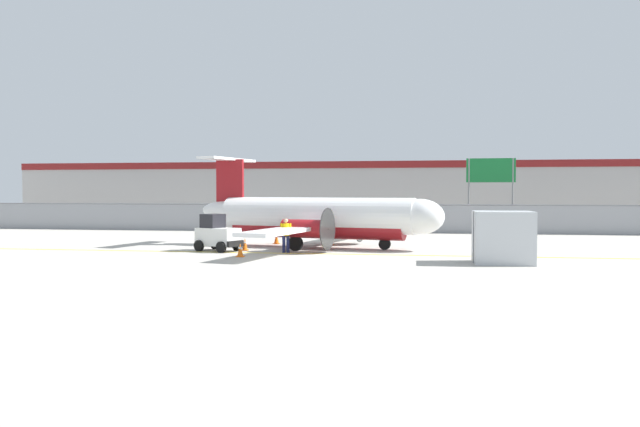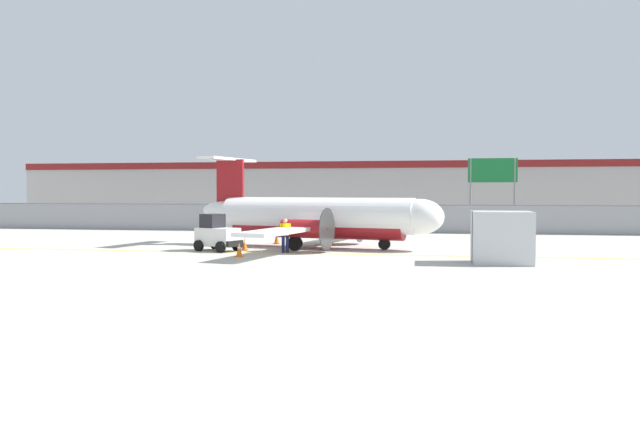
{
  "view_description": "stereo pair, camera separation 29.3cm",
  "coord_description": "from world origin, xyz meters",
  "px_view_note": "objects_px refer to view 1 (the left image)",
  "views": [
    {
      "loc": [
        3.95,
        -27.76,
        3.05
      ],
      "look_at": [
        -1.47,
        6.4,
        1.8
      ],
      "focal_mm": 35.0,
      "sensor_mm": 36.0,
      "label": 1
    },
    {
      "loc": [
        4.24,
        -27.71,
        3.05
      ],
      "look_at": [
        -1.47,
        6.4,
        1.8
      ],
      "focal_mm": 35.0,
      "sensor_mm": 36.0,
      "label": 2
    }
  ],
  "objects_px": {
    "traffic_cone_far_right": "(276,238)",
    "traffic_cone_near_right": "(331,240)",
    "traffic_cone_near_left": "(245,244)",
    "highway_sign": "(491,176)",
    "parked_car_4": "(535,217)",
    "baggage_tug": "(217,234)",
    "traffic_cone_far_left": "(240,250)",
    "parked_car_1": "(304,214)",
    "parked_car_2": "(381,214)",
    "ground_crew_worker": "(286,234)",
    "cargo_container": "(503,237)",
    "parked_car_3": "(464,215)",
    "parked_car_0": "(236,215)",
    "commuter_airplane": "(321,218)"
  },
  "relations": [
    {
      "from": "ground_crew_worker",
      "to": "traffic_cone_near_right",
      "type": "distance_m",
      "value": 4.99
    },
    {
      "from": "commuter_airplane",
      "to": "parked_car_4",
      "type": "xyz_separation_m",
      "value": [
        14.88,
        21.46,
        -0.71
      ]
    },
    {
      "from": "traffic_cone_near_left",
      "to": "parked_car_3",
      "type": "bearing_deg",
      "value": 64.22
    },
    {
      "from": "traffic_cone_far_left",
      "to": "highway_sign",
      "type": "distance_m",
      "value": 24.68
    },
    {
      "from": "ground_crew_worker",
      "to": "parked_car_4",
      "type": "xyz_separation_m",
      "value": [
        16.16,
        24.58,
        -0.06
      ]
    },
    {
      "from": "baggage_tug",
      "to": "parked_car_0",
      "type": "xyz_separation_m",
      "value": [
        -6.45,
        24.75,
        0.04
      ]
    },
    {
      "from": "traffic_cone_near_right",
      "to": "cargo_container",
      "type": "bearing_deg",
      "value": -42.31
    },
    {
      "from": "ground_crew_worker",
      "to": "parked_car_2",
      "type": "relative_size",
      "value": 0.4
    },
    {
      "from": "traffic_cone_near_left",
      "to": "parked_car_0",
      "type": "relative_size",
      "value": 0.15
    },
    {
      "from": "traffic_cone_near_left",
      "to": "traffic_cone_far_left",
      "type": "distance_m",
      "value": 3.08
    },
    {
      "from": "baggage_tug",
      "to": "parked_car_4",
      "type": "relative_size",
      "value": 0.6
    },
    {
      "from": "cargo_container",
      "to": "parked_car_3",
      "type": "xyz_separation_m",
      "value": [
        0.5,
        30.34,
        -0.21
      ]
    },
    {
      "from": "baggage_tug",
      "to": "highway_sign",
      "type": "bearing_deg",
      "value": 73.47
    },
    {
      "from": "commuter_airplane",
      "to": "cargo_container",
      "type": "height_order",
      "value": "commuter_airplane"
    },
    {
      "from": "traffic_cone_near_left",
      "to": "highway_sign",
      "type": "xyz_separation_m",
      "value": [
        14.12,
        17.29,
        3.83
      ]
    },
    {
      "from": "traffic_cone_near_left",
      "to": "parked_car_1",
      "type": "bearing_deg",
      "value": 93.79
    },
    {
      "from": "parked_car_4",
      "to": "highway_sign",
      "type": "bearing_deg",
      "value": 51.7
    },
    {
      "from": "traffic_cone_near_right",
      "to": "traffic_cone_far_left",
      "type": "height_order",
      "value": "same"
    },
    {
      "from": "ground_crew_worker",
      "to": "traffic_cone_near_left",
      "type": "relative_size",
      "value": 2.66
    },
    {
      "from": "baggage_tug",
      "to": "highway_sign",
      "type": "distance_m",
      "value": 23.78
    },
    {
      "from": "parked_car_1",
      "to": "parked_car_2",
      "type": "bearing_deg",
      "value": 14.24
    },
    {
      "from": "highway_sign",
      "to": "parked_car_1",
      "type": "bearing_deg",
      "value": 150.6
    },
    {
      "from": "ground_crew_worker",
      "to": "parked_car_1",
      "type": "height_order",
      "value": "same"
    },
    {
      "from": "baggage_tug",
      "to": "parked_car_3",
      "type": "xyz_separation_m",
      "value": [
        14.11,
        27.01,
        0.04
      ]
    },
    {
      "from": "parked_car_4",
      "to": "traffic_cone_near_left",
      "type": "bearing_deg",
      "value": 48.04
    },
    {
      "from": "parked_car_1",
      "to": "cargo_container",
      "type": "bearing_deg",
      "value": -69.79
    },
    {
      "from": "baggage_tug",
      "to": "parked_car_2",
      "type": "relative_size",
      "value": 0.6
    },
    {
      "from": "traffic_cone_far_right",
      "to": "traffic_cone_near_right",
      "type": "bearing_deg",
      "value": -6.29
    },
    {
      "from": "ground_crew_worker",
      "to": "cargo_container",
      "type": "bearing_deg",
      "value": 57.64
    },
    {
      "from": "commuter_airplane",
      "to": "traffic_cone_far_right",
      "type": "bearing_deg",
      "value": 159.03
    },
    {
      "from": "parked_car_0",
      "to": "highway_sign",
      "type": "xyz_separation_m",
      "value": [
        21.88,
        -6.96,
        3.24
      ]
    },
    {
      "from": "traffic_cone_far_left",
      "to": "cargo_container",
      "type": "bearing_deg",
      "value": -3.97
    },
    {
      "from": "baggage_tug",
      "to": "parked_car_3",
      "type": "distance_m",
      "value": 30.48
    },
    {
      "from": "baggage_tug",
      "to": "parked_car_4",
      "type": "distance_m",
      "value": 31.27
    },
    {
      "from": "traffic_cone_near_left",
      "to": "parked_car_4",
      "type": "xyz_separation_m",
      "value": [
        18.5,
        23.7,
        0.58
      ]
    },
    {
      "from": "ground_crew_worker",
      "to": "parked_car_2",
      "type": "xyz_separation_m",
      "value": [
        2.88,
        29.51,
        -0.06
      ]
    },
    {
      "from": "cargo_container",
      "to": "traffic_cone_far_left",
      "type": "distance_m",
      "value": 11.73
    },
    {
      "from": "parked_car_3",
      "to": "ground_crew_worker",
      "type": "bearing_deg",
      "value": 65.48
    },
    {
      "from": "traffic_cone_far_right",
      "to": "highway_sign",
      "type": "relative_size",
      "value": 0.12
    },
    {
      "from": "commuter_airplane",
      "to": "traffic_cone_near_right",
      "type": "height_order",
      "value": "commuter_airplane"
    },
    {
      "from": "traffic_cone_near_left",
      "to": "parked_car_2",
      "type": "xyz_separation_m",
      "value": [
        5.22,
        28.63,
        0.58
      ]
    },
    {
      "from": "traffic_cone_near_right",
      "to": "parked_car_1",
      "type": "bearing_deg",
      "value": 104.14
    },
    {
      "from": "cargo_container",
      "to": "parked_car_1",
      "type": "bearing_deg",
      "value": 114.65
    },
    {
      "from": "parked_car_1",
      "to": "highway_sign",
      "type": "height_order",
      "value": "highway_sign"
    },
    {
      "from": "cargo_container",
      "to": "traffic_cone_near_left",
      "type": "bearing_deg",
      "value": 162.32
    },
    {
      "from": "commuter_airplane",
      "to": "highway_sign",
      "type": "bearing_deg",
      "value": 67.54
    },
    {
      "from": "traffic_cone_far_right",
      "to": "parked_car_1",
      "type": "relative_size",
      "value": 0.15
    },
    {
      "from": "ground_crew_worker",
      "to": "highway_sign",
      "type": "bearing_deg",
      "value": 131.15
    },
    {
      "from": "parked_car_4",
      "to": "highway_sign",
      "type": "distance_m",
      "value": 8.42
    },
    {
      "from": "cargo_container",
      "to": "parked_car_3",
      "type": "bearing_deg",
      "value": 88.66
    }
  ]
}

